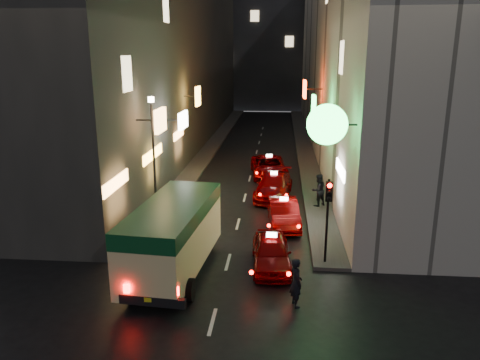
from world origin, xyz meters
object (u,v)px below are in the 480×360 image
(taxi_near, at_px, (271,249))
(traffic_light, at_px, (328,204))
(pedestrian_crossing, at_px, (296,279))
(minibus, at_px, (173,230))
(lamp_post, at_px, (154,151))

(taxi_near, relative_size, traffic_light, 1.40)
(traffic_light, bearing_deg, pedestrian_crossing, -111.90)
(pedestrian_crossing, distance_m, traffic_light, 3.86)
(pedestrian_crossing, bearing_deg, minibus, 46.51)
(taxi_near, bearing_deg, minibus, -167.47)
(taxi_near, xyz_separation_m, pedestrian_crossing, (0.91, -2.97, 0.23))
(minibus, distance_m, traffic_light, 6.16)
(taxi_near, relative_size, lamp_post, 0.79)
(minibus, height_order, pedestrian_crossing, minibus)
(minibus, bearing_deg, lamp_post, 111.45)
(lamp_post, bearing_deg, traffic_light, -28.91)
(taxi_near, distance_m, pedestrian_crossing, 3.11)
(taxi_near, height_order, traffic_light, traffic_light)
(taxi_near, xyz_separation_m, traffic_light, (2.20, 0.25, 1.93))
(taxi_near, bearing_deg, lamp_post, 141.49)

